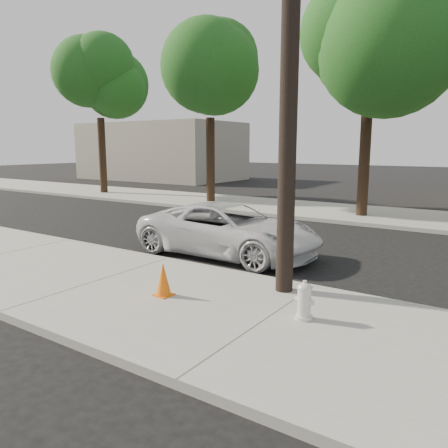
% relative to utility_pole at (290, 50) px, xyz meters
% --- Properties ---
extents(ground, '(120.00, 120.00, 0.00)m').
position_rel_utility_pole_xyz_m(ground, '(-3.60, 2.70, -4.70)').
color(ground, black).
rests_on(ground, ground).
extents(near_sidewalk, '(90.00, 4.40, 0.15)m').
position_rel_utility_pole_xyz_m(near_sidewalk, '(-3.60, -1.60, -4.62)').
color(near_sidewalk, gray).
rests_on(near_sidewalk, ground).
extents(far_sidewalk, '(90.00, 5.00, 0.15)m').
position_rel_utility_pole_xyz_m(far_sidewalk, '(-3.60, 11.20, -4.62)').
color(far_sidewalk, gray).
rests_on(far_sidewalk, ground).
extents(curb_near, '(90.00, 0.12, 0.16)m').
position_rel_utility_pole_xyz_m(curb_near, '(-3.60, 0.60, -4.62)').
color(curb_near, '#9E9B93').
rests_on(curb_near, ground).
extents(building_far, '(14.00, 8.00, 5.00)m').
position_rel_utility_pole_xyz_m(building_far, '(-23.60, 22.70, -2.20)').
color(building_far, gray).
rests_on(building_far, ground).
extents(utility_pole, '(1.40, 0.34, 9.00)m').
position_rel_utility_pole_xyz_m(utility_pole, '(0.00, 0.00, 0.00)').
color(utility_pole, black).
rests_on(utility_pole, near_sidewalk).
extents(tree_a, '(4.65, 4.50, 9.00)m').
position_rel_utility_pole_xyz_m(tree_a, '(-17.40, 10.55, 1.83)').
color(tree_a, black).
rests_on(tree_a, far_sidewalk).
extents(tree_b, '(4.34, 4.20, 8.45)m').
position_rel_utility_pole_xyz_m(tree_b, '(-9.41, 10.76, 1.45)').
color(tree_b, black).
rests_on(tree_b, far_sidewalk).
extents(tree_c, '(4.96, 4.80, 9.55)m').
position_rel_utility_pole_xyz_m(tree_c, '(-1.38, 10.34, 2.21)').
color(tree_c, black).
rests_on(tree_c, far_sidewalk).
extents(police_cruiser, '(5.17, 2.39, 1.44)m').
position_rel_utility_pole_xyz_m(police_cruiser, '(-2.81, 2.26, -3.98)').
color(police_cruiser, silver).
rests_on(police_cruiser, ground).
extents(fire_hydrant, '(0.32, 0.30, 0.62)m').
position_rel_utility_pole_xyz_m(fire_hydrant, '(0.92, -1.14, -4.25)').
color(fire_hydrant, silver).
rests_on(fire_hydrant, near_sidewalk).
extents(traffic_cone, '(0.36, 0.36, 0.65)m').
position_rel_utility_pole_xyz_m(traffic_cone, '(-1.79, -1.57, -4.23)').
color(traffic_cone, orange).
rests_on(traffic_cone, near_sidewalk).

